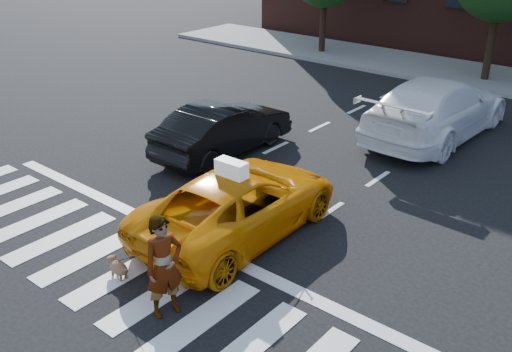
{
  "coord_description": "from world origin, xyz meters",
  "views": [
    {
      "loc": [
        7.4,
        -5.13,
        6.03
      ],
      "look_at": [
        0.67,
        3.0,
        1.1
      ],
      "focal_mm": 40.0,
      "sensor_mm": 36.0,
      "label": 1
    }
  ],
  "objects_px": {
    "white_suv": "(437,108)",
    "woman": "(164,267)",
    "black_sedan": "(224,129)",
    "taxi": "(239,203)",
    "dog": "(117,266)"
  },
  "relations": [
    {
      "from": "white_suv",
      "to": "woman",
      "type": "relative_size",
      "value": 3.31
    },
    {
      "from": "dog",
      "to": "woman",
      "type": "bearing_deg",
      "value": -1.11
    },
    {
      "from": "black_sedan",
      "to": "woman",
      "type": "relative_size",
      "value": 2.39
    },
    {
      "from": "taxi",
      "to": "white_suv",
      "type": "height_order",
      "value": "white_suv"
    },
    {
      "from": "taxi",
      "to": "white_suv",
      "type": "xyz_separation_m",
      "value": [
        0.77,
        7.79,
        0.19
      ]
    },
    {
      "from": "white_suv",
      "to": "woman",
      "type": "xyz_separation_m",
      "value": [
        0.03,
        -10.51,
        0.04
      ]
    },
    {
      "from": "dog",
      "to": "white_suv",
      "type": "bearing_deg",
      "value": 85.83
    },
    {
      "from": "white_suv",
      "to": "black_sedan",
      "type": "bearing_deg",
      "value": 53.02
    },
    {
      "from": "white_suv",
      "to": "taxi",
      "type": "bearing_deg",
      "value": 85.89
    },
    {
      "from": "taxi",
      "to": "black_sedan",
      "type": "relative_size",
      "value": 1.13
    },
    {
      "from": "black_sedan",
      "to": "white_suv",
      "type": "height_order",
      "value": "white_suv"
    },
    {
      "from": "taxi",
      "to": "black_sedan",
      "type": "distance_m",
      "value": 4.26
    },
    {
      "from": "black_sedan",
      "to": "dog",
      "type": "relative_size",
      "value": 6.9
    },
    {
      "from": "taxi",
      "to": "woman",
      "type": "relative_size",
      "value": 2.69
    },
    {
      "from": "black_sedan",
      "to": "woman",
      "type": "bearing_deg",
      "value": 123.86
    }
  ]
}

